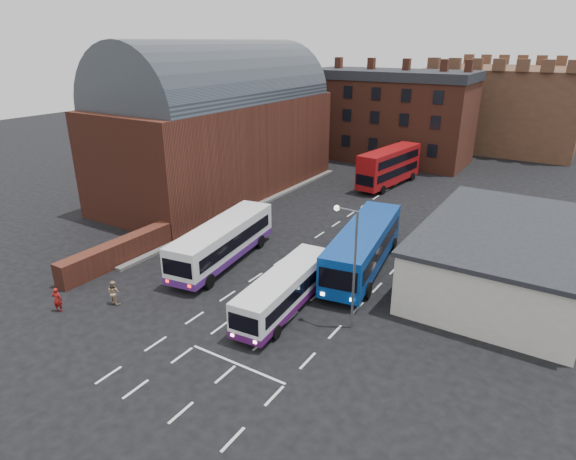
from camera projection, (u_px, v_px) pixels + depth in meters
The scene contains 13 objects.
ground at pixel (203, 312), 30.11m from camera, with size 180.00×180.00×0.00m, color black.
railway_station at pixel (220, 123), 51.53m from camera, with size 12.00×28.00×16.00m.
forecourt_wall at pixel (118, 253), 36.40m from camera, with size 1.20×10.00×1.80m, color #602B1E.
cream_building at pixel (504, 255), 32.95m from camera, with size 10.40×16.40×4.25m.
brick_terrace at pixel (388, 120), 67.33m from camera, with size 22.00×10.00×11.00m, color brown.
castle_keep at pixel (505, 107), 76.99m from camera, with size 22.00×22.00×12.00m, color brown.
bus_white_outbound at pixel (223, 240), 36.30m from camera, with size 4.17×11.68×3.12m.
bus_white_inbound at pixel (284, 289), 29.81m from camera, with size 2.96×9.59×2.58m.
bus_blue at pixel (364, 245), 34.91m from camera, with size 4.68×12.63×3.37m.
bus_red_double at pixel (389, 166), 55.66m from camera, with size 3.81×11.00×4.31m.
street_lamp at pixel (351, 258), 26.98m from camera, with size 1.51×0.33×7.40m.
pedestrian_red at pixel (57, 300), 29.94m from camera, with size 0.59×0.39×1.63m, color maroon.
pedestrian_beige at pixel (114, 292), 30.81m from camera, with size 0.79×0.61×1.62m, color tan.
Camera 1 is at (18.37, -19.32, 15.82)m, focal length 30.00 mm.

